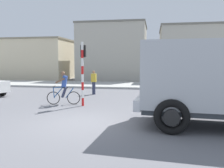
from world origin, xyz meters
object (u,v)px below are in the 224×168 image
object	(u,v)px
traffic_light_pole	(83,65)
truck_foreground	(221,78)
pedestrian_near_kerb	(94,82)
car_white_mid	(209,87)
cyclist	(64,88)

from	to	relation	value
traffic_light_pole	truck_foreground	bearing A→B (deg)	-27.65
pedestrian_near_kerb	car_white_mid	bearing A→B (deg)	-14.37
traffic_light_pole	pedestrian_near_kerb	world-z (taller)	traffic_light_pole
cyclist	pedestrian_near_kerb	distance (m)	3.98
truck_foreground	pedestrian_near_kerb	world-z (taller)	truck_foreground
cyclist	pedestrian_near_kerb	world-z (taller)	cyclist
truck_foreground	car_white_mid	xyz separation A→B (m)	(0.81, 5.23, -0.85)
cyclist	pedestrian_near_kerb	bearing A→B (deg)	81.41
traffic_light_pole	car_white_mid	world-z (taller)	traffic_light_pole
truck_foreground	pedestrian_near_kerb	bearing A→B (deg)	131.53
cyclist	traffic_light_pole	size ratio (longest dim) A/B	0.54
traffic_light_pole	pedestrian_near_kerb	size ratio (longest dim) A/B	1.98
truck_foreground	car_white_mid	world-z (taller)	truck_foreground
truck_foreground	car_white_mid	size ratio (longest dim) A/B	1.39
pedestrian_near_kerb	traffic_light_pole	bearing A→B (deg)	-83.14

